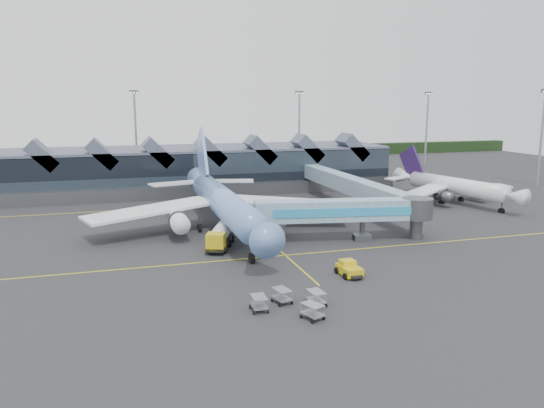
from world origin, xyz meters
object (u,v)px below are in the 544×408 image
object	(u,v)px
main_airliner	(222,201)
jet_bridge	(355,211)
regional_jet	(452,185)
fuel_truck	(221,234)
pushback_tug	(349,269)

from	to	relation	value
main_airliner	jet_bridge	world-z (taller)	main_airliner
main_airliner	regional_jet	xyz separation A→B (m)	(47.78, 9.59, -1.14)
main_airliner	fuel_truck	distance (m)	10.19
jet_bridge	fuel_truck	size ratio (longest dim) A/B	2.77
main_airliner	pushback_tug	distance (m)	27.72
regional_jet	fuel_truck	size ratio (longest dim) A/B	3.37
regional_jet	pushback_tug	distance (m)	52.05
pushback_tug	fuel_truck	bearing A→B (deg)	124.09
fuel_truck	pushback_tug	bearing A→B (deg)	-32.39
regional_jet	fuel_truck	world-z (taller)	regional_jet
jet_bridge	pushback_tug	bearing A→B (deg)	-107.66
jet_bridge	fuel_truck	world-z (taller)	jet_bridge
main_airliner	fuel_truck	bearing A→B (deg)	-102.88
main_airliner	regional_jet	bearing A→B (deg)	10.97
jet_bridge	fuel_truck	distance (m)	19.32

